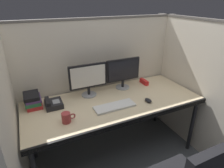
{
  "coord_description": "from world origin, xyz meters",
  "views": [
    {
      "loc": [
        -0.79,
        -1.33,
        1.77
      ],
      "look_at": [
        0.0,
        0.35,
        0.92
      ],
      "focal_mm": 30.42,
      "sensor_mm": 36.0,
      "label": 1
    }
  ],
  "objects_px": {
    "coffee_mug": "(67,118)",
    "book_stack": "(33,100)",
    "computer_mouse": "(148,100)",
    "desk_phone": "(53,104)",
    "keyboard_main": "(115,106)",
    "monitor_right": "(123,72)",
    "desk": "(114,105)",
    "monitor_left": "(88,78)",
    "red_stapler": "(144,82)"
  },
  "relations": [
    {
      "from": "coffee_mug",
      "to": "book_stack",
      "type": "relative_size",
      "value": 0.57
    },
    {
      "from": "computer_mouse",
      "to": "desk_phone",
      "type": "xyz_separation_m",
      "value": [
        -0.95,
        0.33,
        0.02
      ]
    },
    {
      "from": "keyboard_main",
      "to": "monitor_right",
      "type": "bearing_deg",
      "value": 52.05
    },
    {
      "from": "desk_phone",
      "to": "computer_mouse",
      "type": "bearing_deg",
      "value": -19.5
    },
    {
      "from": "desk",
      "to": "keyboard_main",
      "type": "bearing_deg",
      "value": -114.81
    },
    {
      "from": "monitor_left",
      "to": "desk_phone",
      "type": "xyz_separation_m",
      "value": [
        -0.42,
        -0.08,
        -0.18
      ]
    },
    {
      "from": "monitor_left",
      "to": "red_stapler",
      "type": "xyz_separation_m",
      "value": [
        0.76,
        0.0,
        -0.19
      ]
    },
    {
      "from": "monitor_left",
      "to": "red_stapler",
      "type": "distance_m",
      "value": 0.78
    },
    {
      "from": "computer_mouse",
      "to": "red_stapler",
      "type": "height_order",
      "value": "red_stapler"
    },
    {
      "from": "monitor_right",
      "to": "book_stack",
      "type": "xyz_separation_m",
      "value": [
        -1.05,
        0.0,
        -0.15
      ]
    },
    {
      "from": "book_stack",
      "to": "desk",
      "type": "bearing_deg",
      "value": -18.21
    },
    {
      "from": "red_stapler",
      "to": "monitor_left",
      "type": "bearing_deg",
      "value": -179.87
    },
    {
      "from": "monitor_left",
      "to": "keyboard_main",
      "type": "bearing_deg",
      "value": -67.4
    },
    {
      "from": "keyboard_main",
      "to": "coffee_mug",
      "type": "distance_m",
      "value": 0.51
    },
    {
      "from": "desk_phone",
      "to": "red_stapler",
      "type": "bearing_deg",
      "value": 4.04
    },
    {
      "from": "desk",
      "to": "red_stapler",
      "type": "xyz_separation_m",
      "value": [
        0.55,
        0.25,
        0.08
      ]
    },
    {
      "from": "red_stapler",
      "to": "coffee_mug",
      "type": "xyz_separation_m",
      "value": [
        -1.11,
        -0.41,
        0.02
      ]
    },
    {
      "from": "red_stapler",
      "to": "book_stack",
      "type": "bearing_deg",
      "value": 179.44
    },
    {
      "from": "computer_mouse",
      "to": "book_stack",
      "type": "distance_m",
      "value": 1.21
    },
    {
      "from": "monitor_right",
      "to": "computer_mouse",
      "type": "distance_m",
      "value": 0.48
    },
    {
      "from": "keyboard_main",
      "to": "book_stack",
      "type": "height_order",
      "value": "book_stack"
    },
    {
      "from": "coffee_mug",
      "to": "book_stack",
      "type": "xyz_separation_m",
      "value": [
        -0.25,
        0.42,
        0.02
      ]
    },
    {
      "from": "computer_mouse",
      "to": "monitor_left",
      "type": "bearing_deg",
      "value": 141.87
    },
    {
      "from": "computer_mouse",
      "to": "desk_phone",
      "type": "height_order",
      "value": "desk_phone"
    },
    {
      "from": "desk_phone",
      "to": "monitor_right",
      "type": "bearing_deg",
      "value": 6.3
    },
    {
      "from": "red_stapler",
      "to": "coffee_mug",
      "type": "height_order",
      "value": "coffee_mug"
    },
    {
      "from": "monitor_right",
      "to": "book_stack",
      "type": "height_order",
      "value": "monitor_right"
    },
    {
      "from": "desk_phone",
      "to": "coffee_mug",
      "type": "bearing_deg",
      "value": -78.84
    },
    {
      "from": "desk",
      "to": "keyboard_main",
      "type": "relative_size",
      "value": 4.42
    },
    {
      "from": "monitor_right",
      "to": "computer_mouse",
      "type": "xyz_separation_m",
      "value": [
        0.08,
        -0.43,
        -0.2
      ]
    },
    {
      "from": "computer_mouse",
      "to": "book_stack",
      "type": "bearing_deg",
      "value": 159.1
    },
    {
      "from": "monitor_left",
      "to": "book_stack",
      "type": "xyz_separation_m",
      "value": [
        -0.6,
        0.01,
        -0.15
      ]
    },
    {
      "from": "monitor_right",
      "to": "desk_phone",
      "type": "bearing_deg",
      "value": -173.7
    },
    {
      "from": "red_stapler",
      "to": "book_stack",
      "type": "height_order",
      "value": "book_stack"
    },
    {
      "from": "monitor_left",
      "to": "computer_mouse",
      "type": "relative_size",
      "value": 4.48
    },
    {
      "from": "book_stack",
      "to": "computer_mouse",
      "type": "bearing_deg",
      "value": -20.9
    },
    {
      "from": "monitor_right",
      "to": "coffee_mug",
      "type": "xyz_separation_m",
      "value": [
        -0.8,
        -0.42,
        -0.17
      ]
    },
    {
      "from": "computer_mouse",
      "to": "keyboard_main",
      "type": "bearing_deg",
      "value": 172.23
    },
    {
      "from": "monitor_left",
      "to": "red_stapler",
      "type": "relative_size",
      "value": 2.87
    },
    {
      "from": "keyboard_main",
      "to": "red_stapler",
      "type": "bearing_deg",
      "value": 31.2
    },
    {
      "from": "desk",
      "to": "coffee_mug",
      "type": "distance_m",
      "value": 0.59
    },
    {
      "from": "keyboard_main",
      "to": "desk_phone",
      "type": "bearing_deg",
      "value": 153.47
    },
    {
      "from": "monitor_right",
      "to": "computer_mouse",
      "type": "relative_size",
      "value": 4.48
    },
    {
      "from": "monitor_right",
      "to": "book_stack",
      "type": "relative_size",
      "value": 1.95
    },
    {
      "from": "computer_mouse",
      "to": "book_stack",
      "type": "height_order",
      "value": "book_stack"
    },
    {
      "from": "monitor_left",
      "to": "book_stack",
      "type": "distance_m",
      "value": 0.62
    },
    {
      "from": "desk",
      "to": "monitor_left",
      "type": "xyz_separation_m",
      "value": [
        -0.2,
        0.25,
        0.27
      ]
    },
    {
      "from": "monitor_left",
      "to": "computer_mouse",
      "type": "height_order",
      "value": "monitor_left"
    },
    {
      "from": "keyboard_main",
      "to": "computer_mouse",
      "type": "xyz_separation_m",
      "value": [
        0.38,
        -0.05,
        0.01
      ]
    },
    {
      "from": "monitor_left",
      "to": "monitor_right",
      "type": "relative_size",
      "value": 1.0
    }
  ]
}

